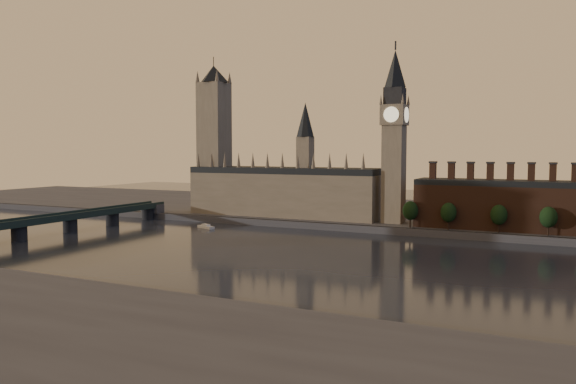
# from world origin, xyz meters

# --- Properties ---
(ground) EXTENTS (900.00, 900.00, 0.00)m
(ground) POSITION_xyz_m (0.00, 0.00, 0.00)
(ground) COLOR black
(ground) RESTS_ON ground
(north_bank) EXTENTS (900.00, 182.00, 4.00)m
(north_bank) POSITION_xyz_m (0.00, 178.04, 2.00)
(north_bank) COLOR #48484D
(north_bank) RESTS_ON ground
(palace_of_westminster) EXTENTS (130.00, 30.30, 74.00)m
(palace_of_westminster) POSITION_xyz_m (-64.41, 114.91, 21.63)
(palace_of_westminster) COLOR #7B6B57
(palace_of_westminster) RESTS_ON north_bank
(victoria_tower) EXTENTS (24.00, 24.00, 108.00)m
(victoria_tower) POSITION_xyz_m (-120.00, 115.00, 59.09)
(victoria_tower) COLOR #7B6B57
(victoria_tower) RESTS_ON north_bank
(big_ben) EXTENTS (15.00, 15.00, 107.00)m
(big_ben) POSITION_xyz_m (10.00, 110.00, 56.83)
(big_ben) COLOR #7B6B57
(big_ben) RESTS_ON north_bank
(chimney_block) EXTENTS (110.00, 25.00, 37.00)m
(chimney_block) POSITION_xyz_m (80.00, 110.00, 17.82)
(chimney_block) COLOR #4C2B1D
(chimney_block) RESTS_ON north_bank
(embankment_tree_0) EXTENTS (8.60, 8.60, 14.88)m
(embankment_tree_0) POSITION_xyz_m (24.06, 94.53, 13.47)
(embankment_tree_0) COLOR black
(embankment_tree_0) RESTS_ON north_bank
(embankment_tree_1) EXTENTS (8.60, 8.60, 14.88)m
(embankment_tree_1) POSITION_xyz_m (45.01, 94.40, 13.47)
(embankment_tree_1) COLOR black
(embankment_tree_1) RESTS_ON north_bank
(embankment_tree_2) EXTENTS (8.60, 8.60, 14.88)m
(embankment_tree_2) POSITION_xyz_m (70.87, 94.47, 13.47)
(embankment_tree_2) COLOR black
(embankment_tree_2) RESTS_ON north_bank
(embankment_tree_3) EXTENTS (8.60, 8.60, 14.88)m
(embankment_tree_3) POSITION_xyz_m (94.52, 94.35, 13.47)
(embankment_tree_3) COLOR black
(embankment_tree_3) RESTS_ON north_bank
(westminster_bridge) EXTENTS (14.00, 200.00, 11.55)m
(westminster_bridge) POSITION_xyz_m (-155.00, -2.70, 7.44)
(westminster_bridge) COLOR #1E2F2A
(westminster_bridge) RESTS_ON ground
(river_boat) EXTENTS (13.54, 8.27, 2.62)m
(river_boat) POSITION_xyz_m (-93.35, 64.61, 1.00)
(river_boat) COLOR silver
(river_boat) RESTS_ON ground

